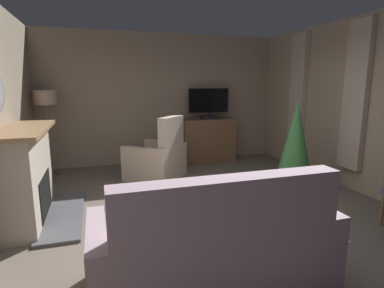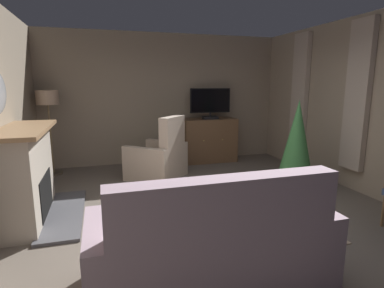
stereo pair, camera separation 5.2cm
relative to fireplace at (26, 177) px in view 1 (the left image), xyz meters
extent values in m
cube|color=#665B51|center=(2.33, -0.78, -0.60)|extent=(5.82, 7.21, 0.04)
cube|color=gray|center=(2.33, 2.58, 0.83)|extent=(5.82, 0.10, 2.82)
cube|color=#B2A393|center=(4.89, -0.26, 0.97)|extent=(0.10, 0.44, 2.37)
cube|color=#B2A393|center=(4.89, 1.24, 0.97)|extent=(0.10, 0.44, 2.37)
cube|color=tan|center=(2.46, -0.83, -0.57)|extent=(2.17, 1.85, 0.01)
cube|color=#4C4C51|center=(0.40, 0.00, -0.56)|extent=(0.50, 1.68, 0.04)
cube|color=#ADA393|center=(-0.03, 0.00, 0.00)|extent=(0.45, 1.48, 1.16)
cube|color=black|center=(0.16, 0.00, -0.26)|extent=(0.10, 0.83, 0.52)
cube|color=#93704C|center=(0.01, 0.00, 0.61)|extent=(0.57, 1.64, 0.05)
cube|color=#4A3523|center=(3.28, 2.23, -0.55)|extent=(1.14, 0.45, 0.06)
cube|color=brown|center=(3.28, 2.23, -0.09)|extent=(1.20, 0.51, 0.98)
sphere|color=tan|center=(3.06, 1.96, -0.04)|extent=(0.03, 0.03, 0.03)
sphere|color=tan|center=(3.50, 1.96, -0.04)|extent=(0.03, 0.03, 0.03)
cube|color=black|center=(3.28, 2.18, 0.43)|extent=(0.33, 0.20, 0.06)
cylinder|color=black|center=(3.28, 2.18, 0.50)|extent=(0.04, 0.04, 0.08)
cube|color=black|center=(3.28, 2.18, 0.80)|extent=(0.91, 0.05, 0.53)
cube|color=black|center=(3.28, 2.15, 0.80)|extent=(0.87, 0.01, 0.49)
cube|color=brown|center=(1.74, -0.85, -0.15)|extent=(0.96, 0.54, 0.03)
cylinder|color=brown|center=(2.17, -0.71, -0.37)|extent=(0.04, 0.04, 0.42)
cylinder|color=brown|center=(1.35, -0.63, -0.37)|extent=(0.04, 0.04, 0.42)
cylinder|color=brown|center=(2.13, -1.06, -0.37)|extent=(0.04, 0.04, 0.42)
cylinder|color=brown|center=(1.31, -0.99, -0.37)|extent=(0.04, 0.04, 0.42)
cube|color=black|center=(1.95, -0.81, -0.12)|extent=(0.08, 0.18, 0.02)
cube|color=silver|center=(1.80, -0.91, -0.13)|extent=(0.32, 0.25, 0.01)
cube|color=#AD93A3|center=(1.82, -1.92, -0.36)|extent=(1.80, 0.88, 0.44)
cube|color=#AD93A3|center=(1.82, -2.26, 0.18)|extent=(1.80, 0.20, 0.63)
cube|color=#AD93A3|center=(0.84, -1.92, -0.25)|extent=(0.15, 0.88, 0.66)
cube|color=#AD93A3|center=(2.79, -1.92, -0.25)|extent=(0.15, 0.88, 0.66)
cube|color=#B2A899|center=(2.11, -2.05, -0.02)|extent=(0.37, 0.16, 0.36)
cube|color=#C6B29E|center=(1.91, 1.34, -0.36)|extent=(1.09, 1.07, 0.44)
cube|color=#C6B29E|center=(2.17, 1.11, 0.23)|extent=(0.57, 0.60, 0.73)
cube|color=#C6B29E|center=(1.65, 1.05, -0.26)|extent=(0.75, 0.68, 0.64)
cube|color=#C6B29E|center=(2.17, 1.63, -0.26)|extent=(0.75, 0.68, 0.64)
cylinder|color=olive|center=(4.24, -1.50, -0.38)|extent=(0.04, 0.04, 0.41)
cylinder|color=#99664C|center=(4.02, 0.02, -0.44)|extent=(0.39, 0.39, 0.28)
cone|color=#3D7F42|center=(4.02, 0.02, 0.31)|extent=(0.54, 0.54, 1.22)
cylinder|color=#4C4233|center=(0.01, 2.11, -0.56)|extent=(0.33, 0.33, 0.04)
cylinder|color=olive|center=(0.01, 2.11, 0.10)|extent=(0.03, 0.03, 1.36)
cylinder|color=tan|center=(0.01, 2.11, 0.92)|extent=(0.41, 0.41, 0.26)
camera|label=1|loc=(0.89, -4.26, 1.18)|focal=29.00mm
camera|label=2|loc=(0.94, -4.28, 1.18)|focal=29.00mm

